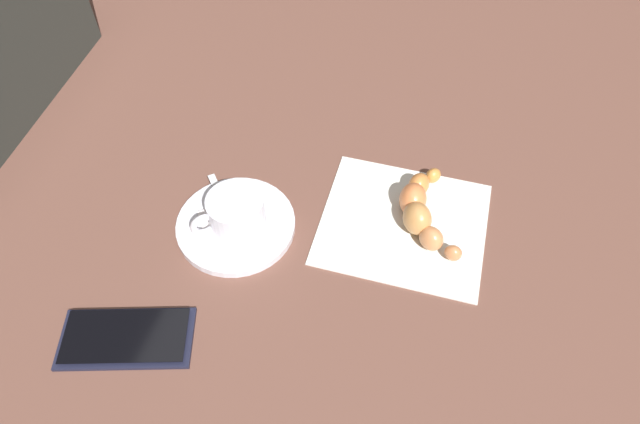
{
  "coord_description": "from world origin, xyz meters",
  "views": [
    {
      "loc": [
        -0.13,
        0.41,
        0.56
      ],
      "look_at": [
        -0.01,
        0.01,
        0.03
      ],
      "focal_mm": 31.71,
      "sensor_mm": 36.0,
      "label": 1
    }
  ],
  "objects_px": {
    "espresso_cup": "(235,214)",
    "teaspoon": "(232,222)",
    "saucer": "(236,225)",
    "sugar_packet": "(210,229)",
    "napkin": "(403,223)",
    "croissant": "(420,209)",
    "cell_phone": "(126,337)"
  },
  "relations": [
    {
      "from": "napkin",
      "to": "cell_phone",
      "type": "xyz_separation_m",
      "value": [
        0.25,
        0.24,
        0.0
      ]
    },
    {
      "from": "sugar_packet",
      "to": "napkin",
      "type": "distance_m",
      "value": 0.24
    },
    {
      "from": "saucer",
      "to": "teaspoon",
      "type": "distance_m",
      "value": 0.01
    },
    {
      "from": "teaspoon",
      "to": "croissant",
      "type": "distance_m",
      "value": 0.23
    },
    {
      "from": "espresso_cup",
      "to": "teaspoon",
      "type": "relative_size",
      "value": 0.76
    },
    {
      "from": "napkin",
      "to": "croissant",
      "type": "bearing_deg",
      "value": -146.41
    },
    {
      "from": "espresso_cup",
      "to": "teaspoon",
      "type": "bearing_deg",
      "value": -12.11
    },
    {
      "from": "cell_phone",
      "to": "saucer",
      "type": "bearing_deg",
      "value": -107.57
    },
    {
      "from": "croissant",
      "to": "cell_phone",
      "type": "height_order",
      "value": "croissant"
    },
    {
      "from": "napkin",
      "to": "saucer",
      "type": "bearing_deg",
      "value": 18.71
    },
    {
      "from": "sugar_packet",
      "to": "napkin",
      "type": "bearing_deg",
      "value": 73.7
    },
    {
      "from": "espresso_cup",
      "to": "cell_phone",
      "type": "distance_m",
      "value": 0.18
    },
    {
      "from": "napkin",
      "to": "croissant",
      "type": "relative_size",
      "value": 1.49
    },
    {
      "from": "sugar_packet",
      "to": "espresso_cup",
      "type": "bearing_deg",
      "value": 79.92
    },
    {
      "from": "napkin",
      "to": "cell_phone",
      "type": "bearing_deg",
      "value": 43.71
    },
    {
      "from": "espresso_cup",
      "to": "napkin",
      "type": "bearing_deg",
      "value": -159.62
    },
    {
      "from": "espresso_cup",
      "to": "sugar_packet",
      "type": "bearing_deg",
      "value": 27.63
    },
    {
      "from": "croissant",
      "to": "cell_phone",
      "type": "relative_size",
      "value": 0.86
    },
    {
      "from": "espresso_cup",
      "to": "croissant",
      "type": "height_order",
      "value": "espresso_cup"
    },
    {
      "from": "espresso_cup",
      "to": "sugar_packet",
      "type": "relative_size",
      "value": 1.34
    },
    {
      "from": "saucer",
      "to": "sugar_packet",
      "type": "relative_size",
      "value": 2.49
    },
    {
      "from": "teaspoon",
      "to": "croissant",
      "type": "relative_size",
      "value": 0.76
    },
    {
      "from": "saucer",
      "to": "napkin",
      "type": "bearing_deg",
      "value": -161.29
    },
    {
      "from": "napkin",
      "to": "croissant",
      "type": "xyz_separation_m",
      "value": [
        -0.02,
        -0.01,
        0.02
      ]
    },
    {
      "from": "saucer",
      "to": "cell_phone",
      "type": "height_order",
      "value": "same"
    },
    {
      "from": "teaspoon",
      "to": "napkin",
      "type": "distance_m",
      "value": 0.21
    },
    {
      "from": "sugar_packet",
      "to": "croissant",
      "type": "bearing_deg",
      "value": 74.6
    },
    {
      "from": "teaspoon",
      "to": "sugar_packet",
      "type": "height_order",
      "value": "teaspoon"
    },
    {
      "from": "croissant",
      "to": "espresso_cup",
      "type": "bearing_deg",
      "value": 21.51
    },
    {
      "from": "espresso_cup",
      "to": "croissant",
      "type": "distance_m",
      "value": 0.22
    },
    {
      "from": "croissant",
      "to": "napkin",
      "type": "bearing_deg",
      "value": 33.59
    },
    {
      "from": "saucer",
      "to": "cell_phone",
      "type": "xyz_separation_m",
      "value": [
        0.05,
        0.17,
        -0.0
      ]
    }
  ]
}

